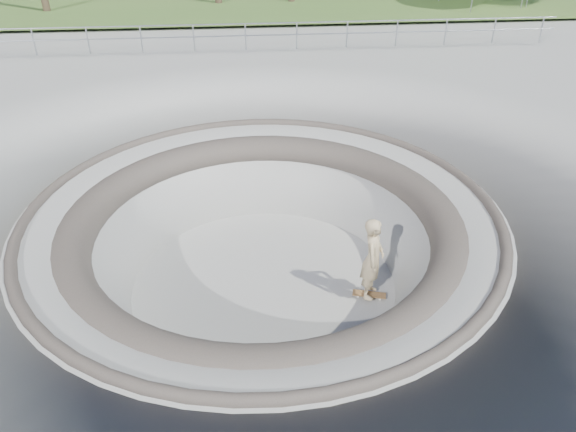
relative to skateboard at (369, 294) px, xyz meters
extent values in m
plane|color=#979792|center=(-2.32, 0.74, 1.84)|extent=(180.00, 180.00, 0.00)
torus|color=#979792|center=(-2.32, 0.74, -0.16)|extent=(14.00, 14.00, 4.00)
cylinder|color=#979792|center=(-2.32, 0.74, -0.11)|extent=(6.60, 6.60, 0.10)
torus|color=#4D463E|center=(-2.32, 0.74, 1.82)|extent=(10.24, 10.24, 0.24)
torus|color=#4D463E|center=(-2.32, 0.74, 1.39)|extent=(8.91, 8.91, 0.81)
ellipsoid|color=brown|center=(-24.32, 55.74, -4.60)|extent=(50.40, 36.00, 23.40)
ellipsoid|color=brown|center=(5.68, 60.74, -6.03)|extent=(61.60, 44.00, 28.60)
cylinder|color=#94989C|center=(-2.32, 12.74, 3.01)|extent=(25.00, 0.05, 0.05)
cylinder|color=#94989C|center=(-2.32, 12.74, 2.56)|extent=(25.00, 0.05, 0.05)
cube|color=olive|center=(0.00, 0.00, 0.01)|extent=(0.77, 0.40, 0.02)
cylinder|color=#A6A6AA|center=(0.00, 0.00, -0.02)|extent=(0.07, 0.16, 0.03)
cylinder|color=#A6A6AA|center=(0.00, 0.00, -0.02)|extent=(0.07, 0.16, 0.03)
cylinder|color=beige|center=(0.00, 0.00, -0.03)|extent=(0.06, 0.04, 0.06)
cylinder|color=beige|center=(0.00, 0.00, -0.03)|extent=(0.06, 0.04, 0.06)
cylinder|color=beige|center=(0.00, 0.00, -0.03)|extent=(0.06, 0.04, 0.06)
cylinder|color=beige|center=(0.00, 0.00, -0.03)|extent=(0.06, 0.04, 0.06)
imported|color=tan|center=(0.00, 0.00, 0.99)|extent=(0.69, 0.83, 1.95)
camera|label=1|loc=(-2.71, -9.52, 8.16)|focal=35.00mm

